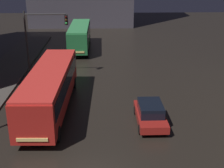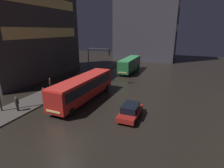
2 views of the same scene
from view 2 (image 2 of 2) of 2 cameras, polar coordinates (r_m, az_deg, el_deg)
The scene contains 11 objects.
ground_plane at distance 15.90m, azimuth -15.65°, elevation -17.90°, with size 120.00×120.00×0.00m, color black.
sidewalk_left at distance 28.02m, azimuth -18.07°, elevation -2.19°, with size 4.00×48.00×0.15m.
building_left_tower at distance 38.63m, azimuth -26.80°, elevation 18.71°, with size 10.07×20.63×22.29m.
building_far_backdrop at distance 58.12m, azimuth 11.42°, elevation 20.77°, with size 18.07×12.00×25.77m.
bus_near at distance 23.08m, azimuth -9.24°, elevation -0.73°, with size 2.91×11.84×3.16m.
bus_far at distance 38.93m, azimuth 5.83°, elevation 6.69°, with size 2.43×10.07×3.11m.
car_taxi at distance 18.87m, azimuth 6.03°, elevation -8.71°, with size 1.89×4.27×1.48m.
pedestrian_near at distance 24.16m, azimuth -21.48°, elevation -2.70°, with size 0.54×0.54×1.82m.
pedestrian_mid at distance 22.47m, azimuth -28.67°, elevation -5.30°, with size 0.53×0.53×1.71m.
pedestrian_far at distance 28.48m, azimuth -19.54°, elevation 0.31°, with size 0.42×0.42×1.78m.
traffic_light_main at distance 29.33m, azimuth -5.34°, elevation 8.08°, with size 3.96×0.35×6.37m.
Camera 2 is at (8.45, -10.03, 8.98)m, focal length 28.00 mm.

